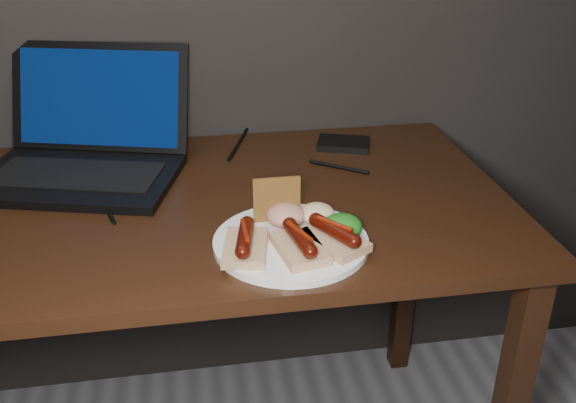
# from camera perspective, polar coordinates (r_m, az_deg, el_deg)

# --- Properties ---
(desk) EXTENTS (1.40, 0.70, 0.75)m
(desk) POSITION_cam_1_polar(r_m,az_deg,el_deg) (1.32, -11.36, -3.59)
(desk) COLOR black
(desk) RESTS_ON ground
(laptop) EXTENTS (0.48, 0.44, 0.25)m
(laptop) POSITION_cam_1_polar(r_m,az_deg,el_deg) (1.44, -17.57, 4.55)
(laptop) COLOR black
(laptop) RESTS_ON desk
(hard_drive) EXTENTS (0.14, 0.11, 0.02)m
(hard_drive) POSITION_cam_1_polar(r_m,az_deg,el_deg) (1.52, 4.94, 5.13)
(hard_drive) COLOR black
(hard_drive) RESTS_ON desk
(desk_cables) EXTENTS (0.88, 0.47, 0.01)m
(desk_cables) POSITION_cam_1_polar(r_m,az_deg,el_deg) (1.39, -11.86, 2.23)
(desk_cables) COLOR black
(desk_cables) RESTS_ON desk
(plate) EXTENTS (0.31, 0.31, 0.01)m
(plate) POSITION_cam_1_polar(r_m,az_deg,el_deg) (1.11, 0.25, -3.63)
(plate) COLOR white
(plate) RESTS_ON desk
(bread_sausage_left) EXTENTS (0.09, 0.13, 0.04)m
(bread_sausage_left) POSITION_cam_1_polar(r_m,az_deg,el_deg) (1.07, -3.82, -3.70)
(bread_sausage_left) COLOR tan
(bread_sausage_left) RESTS_ON plate
(bread_sausage_center) EXTENTS (0.09, 0.13, 0.04)m
(bread_sausage_center) POSITION_cam_1_polar(r_m,az_deg,el_deg) (1.06, 1.03, -3.77)
(bread_sausage_center) COLOR tan
(bread_sausage_center) RESTS_ON plate
(bread_sausage_right) EXTENTS (0.12, 0.13, 0.04)m
(bread_sausage_right) POSITION_cam_1_polar(r_m,az_deg,el_deg) (1.09, 4.12, -3.10)
(bread_sausage_right) COLOR tan
(bread_sausage_right) RESTS_ON plate
(crispbread) EXTENTS (0.09, 0.01, 0.08)m
(crispbread) POSITION_cam_1_polar(r_m,az_deg,el_deg) (1.15, -1.01, 0.20)
(crispbread) COLOR olive
(crispbread) RESTS_ON plate
(salad_greens) EXTENTS (0.07, 0.07, 0.04)m
(salad_greens) POSITION_cam_1_polar(r_m,az_deg,el_deg) (1.11, 4.85, -2.20)
(salad_greens) COLOR #136013
(salad_greens) RESTS_ON plate
(salsa_mound) EXTENTS (0.07, 0.07, 0.04)m
(salsa_mound) POSITION_cam_1_polar(r_m,az_deg,el_deg) (1.14, -0.17, -1.20)
(salsa_mound) COLOR maroon
(salsa_mound) RESTS_ON plate
(coleslaw_mound) EXTENTS (0.06, 0.06, 0.04)m
(coleslaw_mound) POSITION_cam_1_polar(r_m,az_deg,el_deg) (1.15, 2.60, -1.09)
(coleslaw_mound) COLOR beige
(coleslaw_mound) RESTS_ON plate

